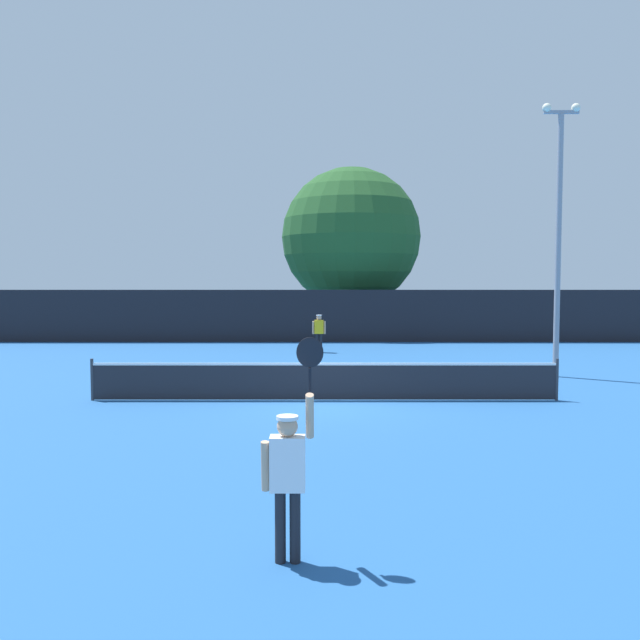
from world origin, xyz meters
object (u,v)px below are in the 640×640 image
object	(u,v)px
parked_car_mid	(365,319)
light_pole	(560,223)
player_receiving	(320,329)
large_tree	(352,237)
parked_car_far	(433,320)
parked_car_near	(194,319)
tennis_ball	(283,377)
player_serving	(289,465)

from	to	relation	value
parked_car_mid	light_pole	bearing A→B (deg)	-80.12
player_receiving	large_tree	distance (m)	10.21
large_tree	parked_car_far	world-z (taller)	large_tree
large_tree	parked_car_near	distance (m)	10.60
parked_car_mid	tennis_ball	bearing A→B (deg)	-107.88
large_tree	parked_car_mid	bearing A→B (deg)	59.49
light_pole	large_tree	world-z (taller)	large_tree
player_serving	parked_car_far	world-z (taller)	player_serving
parked_car_far	parked_car_mid	bearing A→B (deg)	166.23
player_serving	parked_car_mid	xyz separation A→B (m)	(2.95, 31.08, -0.29)
player_serving	parked_car_far	xyz separation A→B (m)	(6.82, 30.61, -0.29)
tennis_ball	light_pole	size ratio (longest dim) A/B	0.01
player_serving	parked_car_near	xyz separation A→B (m)	(-7.22, 31.67, -0.29)
parked_car_near	parked_car_far	bearing A→B (deg)	3.83
parked_car_mid	parked_car_far	bearing A→B (deg)	-12.66
parked_car_near	parked_car_mid	world-z (taller)	same
tennis_ball	parked_car_far	world-z (taller)	parked_car_far
player_serving	large_tree	xyz separation A→B (m)	(2.08, 29.60, 4.37)
player_receiving	parked_car_far	size ratio (longest dim) A/B	0.36
player_receiving	parked_car_mid	xyz separation A→B (m)	(2.65, 10.48, -0.19)
light_pole	player_serving	bearing A→B (deg)	-119.89
parked_car_near	parked_car_far	world-z (taller)	same
player_serving	player_receiving	xyz separation A→B (m)	(0.30, 20.60, -0.10)
parked_car_mid	parked_car_near	bearing A→B (deg)	170.91
player_serving	parked_car_mid	bearing A→B (deg)	84.58
player_serving	tennis_ball	distance (m)	13.46
player_receiving	light_pole	size ratio (longest dim) A/B	0.19
large_tree	parked_car_near	world-z (taller)	large_tree
player_receiving	parked_car_mid	distance (m)	10.81
player_serving	large_tree	bearing A→B (deg)	85.98
player_serving	parked_car_mid	distance (m)	31.22
tennis_ball	parked_car_mid	xyz separation A→B (m)	(3.80, 17.68, 0.74)
player_receiving	parked_car_mid	bearing A→B (deg)	-104.20
parked_car_mid	parked_car_far	xyz separation A→B (m)	(3.87, -0.47, 0.00)
tennis_ball	parked_car_far	size ratio (longest dim) A/B	0.02
player_receiving	large_tree	size ratio (longest dim) A/B	0.17
player_receiving	tennis_ball	xyz separation A→B (m)	(-1.15, -7.20, -0.94)
parked_car_near	light_pole	bearing A→B (deg)	-42.01
player_serving	light_pole	world-z (taller)	light_pole
player_serving	parked_car_far	size ratio (longest dim) A/B	0.56
player_serving	parked_car_near	bearing A→B (deg)	102.84
light_pole	parked_car_far	size ratio (longest dim) A/B	1.94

